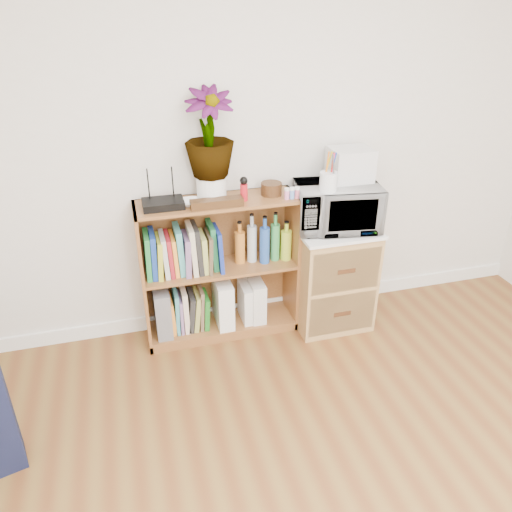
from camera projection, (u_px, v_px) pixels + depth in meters
name	position (u px, v px, depth m)	size (l,w,h in m)	color
skirting_board	(265.00, 305.00, 3.62)	(4.00, 0.02, 0.10)	white
bookshelf	(220.00, 269.00, 3.22)	(1.00, 0.30, 0.95)	brown
wicker_unit	(331.00, 276.00, 3.39)	(0.50, 0.45, 0.70)	#9E7542
microwave	(337.00, 207.00, 3.14)	(0.52, 0.35, 0.29)	white
pen_cup	(328.00, 182.00, 2.96)	(0.11, 0.11, 0.12)	silver
small_appliance	(350.00, 164.00, 3.11)	(0.26, 0.21, 0.20)	silver
router	(163.00, 204.00, 2.90)	(0.24, 0.16, 0.04)	black
white_bowl	(191.00, 203.00, 2.93)	(0.13, 0.13, 0.03)	white
plant_pot	(211.00, 188.00, 2.97)	(0.18, 0.18, 0.15)	white
potted_plant	(209.00, 133.00, 2.82)	(0.28, 0.28, 0.51)	#346729
trinket_box	(217.00, 203.00, 2.90)	(0.31, 0.08, 0.05)	#321C0D
kokeshi_doll	(244.00, 192.00, 2.98)	(0.05, 0.05, 0.10)	red
wooden_bowl	(271.00, 189.00, 3.07)	(0.13, 0.13, 0.08)	#341E0E
paint_jars	(292.00, 195.00, 3.02)	(0.10, 0.04, 0.05)	pink
file_box	(162.00, 309.00, 3.24)	(0.10, 0.26, 0.33)	slate
magazine_holder_left	(223.00, 301.00, 3.33)	(0.10, 0.26, 0.33)	white
magazine_holder_mid	(247.00, 302.00, 3.38)	(0.08, 0.21, 0.26)	silver
magazine_holder_right	(256.00, 299.00, 3.39)	(0.09, 0.23, 0.29)	silver
cookbooks	(183.00, 251.00, 3.09)	(0.48, 0.20, 0.31)	#22823B
liquor_bottles	(269.00, 239.00, 3.22)	(0.45, 0.07, 0.32)	#C67325
lower_books	(188.00, 310.00, 3.30)	(0.27, 0.19, 0.30)	orange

